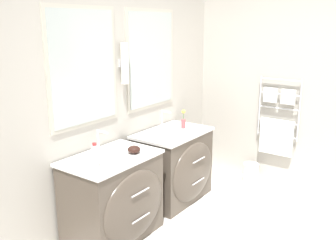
{
  "coord_description": "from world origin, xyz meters",
  "views": [
    {
      "loc": [
        -2.68,
        -0.86,
        1.97
      ],
      "look_at": [
        0.23,
        1.22,
        1.06
      ],
      "focal_mm": 40.0,
      "sensor_mm": 36.0,
      "label": 1
    }
  ],
  "objects_px": {
    "waste_bin": "(251,172)",
    "amenity_bowl": "(134,150)",
    "vanity_right": "(175,165)",
    "toiletry_bottle": "(95,156)",
    "flower_vase": "(183,121)",
    "vanity_left": "(115,197)"
  },
  "relations": [
    {
      "from": "waste_bin",
      "to": "amenity_bowl",
      "type": "bearing_deg",
      "value": 166.11
    },
    {
      "from": "vanity_right",
      "to": "toiletry_bottle",
      "type": "xyz_separation_m",
      "value": [
        -1.27,
        -0.06,
        0.5
      ]
    },
    {
      "from": "vanity_right",
      "to": "flower_vase",
      "type": "relative_size",
      "value": 4.02
    },
    {
      "from": "toiletry_bottle",
      "to": "flower_vase",
      "type": "distance_m",
      "value": 1.46
    },
    {
      "from": "amenity_bowl",
      "to": "waste_bin",
      "type": "relative_size",
      "value": 0.49
    },
    {
      "from": "vanity_left",
      "to": "amenity_bowl",
      "type": "bearing_deg",
      "value": -23.23
    },
    {
      "from": "toiletry_bottle",
      "to": "flower_vase",
      "type": "xyz_separation_m",
      "value": [
        1.46,
        0.08,
        -0.01
      ]
    },
    {
      "from": "vanity_right",
      "to": "waste_bin",
      "type": "bearing_deg",
      "value": -28.27
    },
    {
      "from": "amenity_bowl",
      "to": "waste_bin",
      "type": "bearing_deg",
      "value": -13.89
    },
    {
      "from": "vanity_right",
      "to": "toiletry_bottle",
      "type": "distance_m",
      "value": 1.36
    },
    {
      "from": "toiletry_bottle",
      "to": "waste_bin",
      "type": "bearing_deg",
      "value": -11.61
    },
    {
      "from": "toiletry_bottle",
      "to": "waste_bin",
      "type": "height_order",
      "value": "toiletry_bottle"
    },
    {
      "from": "flower_vase",
      "to": "vanity_left",
      "type": "bearing_deg",
      "value": -178.95
    },
    {
      "from": "vanity_left",
      "to": "toiletry_bottle",
      "type": "bearing_deg",
      "value": -168.25
    },
    {
      "from": "vanity_left",
      "to": "amenity_bowl",
      "type": "xyz_separation_m",
      "value": [
        0.19,
        -0.08,
        0.43
      ]
    },
    {
      "from": "vanity_left",
      "to": "vanity_right",
      "type": "xyz_separation_m",
      "value": [
        0.99,
        0.0,
        0.0
      ]
    },
    {
      "from": "vanity_left",
      "to": "toiletry_bottle",
      "type": "height_order",
      "value": "toiletry_bottle"
    },
    {
      "from": "flower_vase",
      "to": "toiletry_bottle",
      "type": "bearing_deg",
      "value": -176.87
    },
    {
      "from": "amenity_bowl",
      "to": "vanity_right",
      "type": "bearing_deg",
      "value": 5.73
    },
    {
      "from": "toiletry_bottle",
      "to": "amenity_bowl",
      "type": "bearing_deg",
      "value": -2.75
    },
    {
      "from": "vanity_left",
      "to": "amenity_bowl",
      "type": "height_order",
      "value": "amenity_bowl"
    },
    {
      "from": "flower_vase",
      "to": "waste_bin",
      "type": "height_order",
      "value": "flower_vase"
    }
  ]
}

